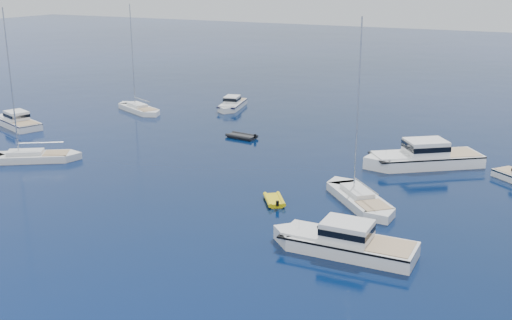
{
  "coord_description": "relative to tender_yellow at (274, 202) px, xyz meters",
  "views": [
    {
      "loc": [
        21.28,
        -24.4,
        19.3
      ],
      "look_at": [
        -4.61,
        26.22,
        2.2
      ],
      "focal_mm": 44.16,
      "sensor_mm": 36.0,
      "label": 1
    }
  ],
  "objects": [
    {
      "name": "sailboat_mid_l",
      "position": [
        -28.52,
        -0.38,
        0.0
      ],
      "size": [
        10.99,
        8.63,
        16.51
      ],
      "primitive_type": null,
      "rotation": [
        0.0,
        0.0,
        2.15
      ],
      "color": "silver",
      "rests_on": "ground"
    },
    {
      "name": "motor_cruiser_far_l",
      "position": [
        -41.8,
        10.12,
        0.0
      ],
      "size": [
        10.39,
        6.3,
        2.61
      ],
      "primitive_type": null,
      "rotation": [
        0.0,
        0.0,
        1.22
      ],
      "color": "white",
      "rests_on": "ground"
    },
    {
      "name": "motor_cruiser_centre",
      "position": [
        8.71,
        -6.79,
        0.0
      ],
      "size": [
        11.5,
        3.77,
        3.0
      ],
      "primitive_type": null,
      "rotation": [
        0.0,
        0.0,
        1.6
      ],
      "color": "silver",
      "rests_on": "ground"
    },
    {
      "name": "motor_cruiser_distant",
      "position": [
        8.97,
        16.69,
        0.0
      ],
      "size": [
        13.12,
        11.32,
        3.51
      ],
      "primitive_type": null,
      "rotation": [
        0.0,
        0.0,
        2.22
      ],
      "color": "white",
      "rests_on": "ground"
    },
    {
      "name": "tender_yellow",
      "position": [
        0.0,
        0.0,
        0.0
      ],
      "size": [
        3.35,
        3.7,
        0.95
      ],
      "primitive_type": null,
      "rotation": [
        0.0,
        0.0,
        0.61
      ],
      "color": "yellow",
      "rests_on": "ground"
    },
    {
      "name": "tender_grey_far",
      "position": [
        -13.02,
        18.18,
        0.0
      ],
      "size": [
        4.09,
        2.53,
        0.95
      ],
      "primitive_type": null,
      "rotation": [
        0.0,
        0.0,
        1.46
      ],
      "color": "black",
      "rests_on": "ground"
    },
    {
      "name": "motor_cruiser_horizon",
      "position": [
        -22.42,
        32.58,
        0.0
      ],
      "size": [
        4.63,
        9.11,
        2.29
      ],
      "primitive_type": null,
      "rotation": [
        0.0,
        0.0,
        3.38
      ],
      "color": "white",
      "rests_on": "ground"
    },
    {
      "name": "sailboat_far_l",
      "position": [
        -33.3,
        24.68,
        0.0
      ],
      "size": [
        10.76,
        6.98,
        15.57
      ],
      "primitive_type": null,
      "rotation": [
        0.0,
        0.0,
        1.13
      ],
      "color": "white",
      "rests_on": "ground"
    },
    {
      "name": "sailboat_mid_r",
      "position": [
        6.57,
        3.33,
        0.0
      ],
      "size": [
        9.75,
        10.12,
        16.4
      ],
      "primitive_type": null,
      "rotation": [
        0.0,
        0.0,
        0.75
      ],
      "color": "silver",
      "rests_on": "ground"
    }
  ]
}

